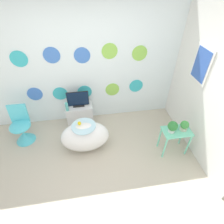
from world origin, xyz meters
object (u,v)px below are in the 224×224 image
Objects in this scene: potted_plant_left at (173,127)px; vase at (67,107)px; chair at (23,131)px; tv at (78,100)px; bathtub at (85,136)px; potted_plant_right at (184,126)px.

vase is at bearing 152.79° from potted_plant_left.
chair reaches higher than potted_plant_left.
chair is 1.77× the size of tv.
bathtub is 1.82m from potted_plant_right.
potted_plant_left reaches higher than vase.
potted_plant_left is (1.84, -0.95, 0.07)m from vase.
bathtub is 4.67× the size of potted_plant_right.
tv is at bearing 16.59° from chair.
potted_plant_right is at bearing -29.96° from tv.
bathtub is 0.81m from tv.
chair is at bearing -166.53° from vase.
potted_plant_left is 1.13× the size of potted_plant_right.
chair is 3.59× the size of potted_plant_left.
chair is 4.06× the size of potted_plant_right.
vase is 1.03× the size of potted_plant_right.
potted_plant_right is (1.75, -0.34, 0.34)m from bathtub.
potted_plant_left is at bearing -177.40° from potted_plant_right.
tv reaches higher than bathtub.
potted_plant_right is (2.07, -0.94, 0.05)m from vase.
bathtub is 4.56× the size of vase.
potted_plant_left is (1.61, -1.07, 0.01)m from tv.
tv is at bearing 27.79° from vase.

